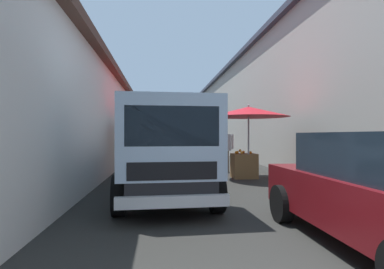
{
  "coord_description": "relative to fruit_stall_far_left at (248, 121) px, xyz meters",
  "views": [
    {
      "loc": [
        -1.59,
        1.54,
        1.41
      ],
      "look_at": [
        9.88,
        0.35,
        1.44
      ],
      "focal_mm": 29.36,
      "sensor_mm": 36.0,
      "label": 1
    }
  ],
  "objects": [
    {
      "name": "plastic_stool",
      "position": [
        0.06,
        3.85,
        -1.55
      ],
      "size": [
        0.3,
        0.3,
        0.43
      ],
      "color": "#194CB2",
      "rests_on": "ground"
    },
    {
      "name": "fruit_stall_near_right",
      "position": [
        1.36,
        2.94,
        0.06
      ],
      "size": [
        2.8,
        2.8,
        2.45
      ],
      "color": "#9E9EA3",
      "rests_on": "ground"
    },
    {
      "name": "vendor_in_shade",
      "position": [
        1.79,
        0.38,
        -0.91
      ],
      "size": [
        0.31,
        0.64,
        1.67
      ],
      "color": "#665B4C",
      "rests_on": "ground"
    },
    {
      "name": "building_right_concrete",
      "position": [
        7.42,
        -5.44,
        1.26
      ],
      "size": [
        49.8,
        7.5,
        6.27
      ],
      "color": "#A39E93",
      "rests_on": "ground"
    },
    {
      "name": "building_left_whitewash",
      "position": [
        7.42,
        8.06,
        0.07
      ],
      "size": [
        49.8,
        7.5,
        3.88
      ],
      "color": "silver",
      "rests_on": "ground"
    },
    {
      "name": "fruit_stall_far_right",
      "position": [
        4.86,
        2.45,
        0.06
      ],
      "size": [
        2.77,
        2.77,
        2.4
      ],
      "color": "#9E9EA3",
      "rests_on": "ground"
    },
    {
      "name": "vendor_by_crates",
      "position": [
        6.17,
        2.02,
        -0.91
      ],
      "size": [
        0.66,
        0.26,
        1.67
      ],
      "color": "navy",
      "rests_on": "ground"
    },
    {
      "name": "delivery_truck",
      "position": [
        -3.64,
        2.72,
        -0.84
      ],
      "size": [
        5.0,
        2.15,
        2.08
      ],
      "color": "black",
      "rests_on": "ground"
    },
    {
      "name": "fruit_stall_far_left",
      "position": [
        0.0,
        0.0,
        0.0
      ],
      "size": [
        2.63,
        2.63,
        2.41
      ],
      "color": "#9E9EA3",
      "rests_on": "ground"
    },
    {
      "name": "ground",
      "position": [
        5.17,
        1.31,
        -1.88
      ],
      "size": [
        90.0,
        90.0,
        0.0
      ],
      "primitive_type": "plane",
      "color": "#282826"
    }
  ]
}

